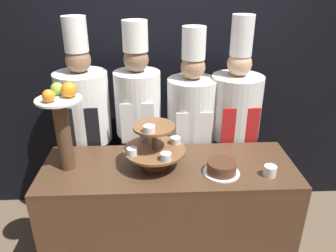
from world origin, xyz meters
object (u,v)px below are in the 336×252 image
at_px(cake_round, 222,168).
at_px(chef_right, 234,125).
at_px(tiered_stand, 154,145).
at_px(cup_white, 270,171).
at_px(fruit_pedestal, 62,119).
at_px(chef_center_right, 191,128).
at_px(chef_center_left, 139,123).
at_px(chef_left, 86,126).

relative_size(cake_round, chef_right, 0.13).
relative_size(tiered_stand, cup_white, 5.14).
height_order(fruit_pedestal, chef_center_right, chef_center_right).
relative_size(cup_white, chef_center_left, 0.04).
relative_size(tiered_stand, fruit_pedestal, 0.70).
height_order(tiered_stand, chef_right, chef_right).
distance_m(cup_white, chef_center_right, 0.81).
relative_size(cup_white, chef_left, 0.04).
height_order(cake_round, chef_center_right, chef_center_right).
xyz_separation_m(tiered_stand, chef_center_left, (-0.13, 0.54, -0.07)).
height_order(tiered_stand, cake_round, tiered_stand).
bearing_deg(cake_round, chef_left, 147.00).
xyz_separation_m(cup_white, chef_right, (-0.08, 0.69, 0.01)).
bearing_deg(cake_round, fruit_pedestal, 173.26).
height_order(fruit_pedestal, chef_center_left, chef_center_left).
bearing_deg(chef_center_left, tiered_stand, -76.85).
bearing_deg(tiered_stand, chef_right, 38.95).
bearing_deg(chef_center_right, fruit_pedestal, -149.35).
distance_m(cake_round, chef_right, 0.68).
distance_m(fruit_pedestal, cup_white, 1.36).
xyz_separation_m(fruit_pedestal, chef_left, (0.02, 0.52, -0.29)).
height_order(cup_white, chef_right, chef_right).
distance_m(cake_round, chef_left, 1.18).
relative_size(cake_round, cup_white, 2.97).
bearing_deg(fruit_pedestal, chef_right, 22.88).
relative_size(cup_white, chef_right, 0.04).
relative_size(fruit_pedestal, chef_left, 0.32).
distance_m(cake_round, chef_center_right, 0.66).
bearing_deg(chef_left, chef_center_right, 0.00).
distance_m(cup_white, chef_left, 1.47).
xyz_separation_m(cake_round, chef_center_left, (-0.56, 0.64, 0.05)).
bearing_deg(chef_left, tiered_stand, -43.98).
height_order(chef_left, chef_center_right, chef_left).
bearing_deg(chef_right, fruit_pedestal, -157.12).
xyz_separation_m(chef_center_right, chef_right, (0.36, 0.00, 0.02)).
relative_size(chef_left, chef_right, 1.00).
relative_size(tiered_stand, chef_left, 0.23).
height_order(fruit_pedestal, cake_round, fruit_pedestal).
relative_size(cake_round, chef_center_left, 0.13).
bearing_deg(chef_center_right, cake_round, -78.63).
bearing_deg(chef_center_left, chef_center_right, -0.01).
xyz_separation_m(cake_round, chef_right, (0.23, 0.64, 0.01)).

